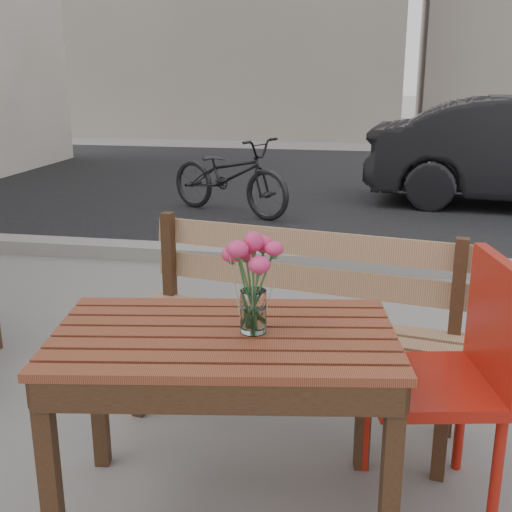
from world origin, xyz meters
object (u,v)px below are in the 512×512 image
(red_chair, at_px, (458,366))
(main_vase, at_px, (253,271))
(bicycle, at_px, (229,176))
(main_table, at_px, (225,364))

(red_chair, relative_size, main_vase, 2.72)
(main_vase, height_order, bicycle, main_vase)
(main_table, xyz_separation_m, bicycle, (-1.12, 4.98, -0.16))
(red_chair, relative_size, bicycle, 0.57)
(main_vase, bearing_deg, red_chair, 16.71)
(main_table, bearing_deg, main_vase, 2.87)
(main_table, height_order, bicycle, bicycle)
(main_table, xyz_separation_m, main_vase, (0.10, 0.02, 0.33))
(main_table, height_order, red_chair, red_chair)
(main_table, relative_size, red_chair, 1.33)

